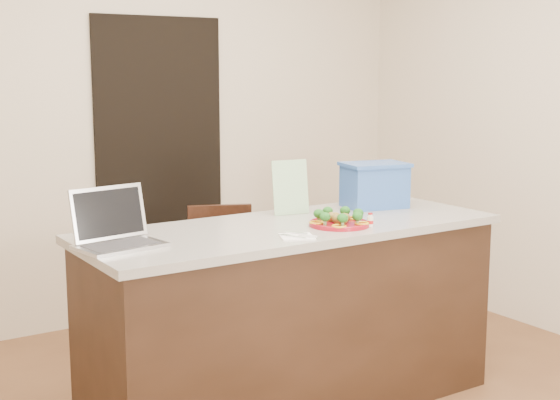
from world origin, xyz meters
TOP-DOWN VIEW (x-y plane):
  - room_shell at (0.00, 0.00)m, footprint 4.00×4.00m
  - doorway at (0.10, 1.98)m, footprint 0.90×0.02m
  - island at (0.00, 0.25)m, footprint 2.06×0.76m
  - plate at (0.17, 0.10)m, footprint 0.29×0.29m
  - meatballs at (0.17, 0.10)m, footprint 0.10×0.12m
  - broccoli at (0.17, 0.10)m, footprint 0.24×0.24m
  - pepper_rings at (0.17, 0.10)m, footprint 0.28×0.27m
  - napkin at (-0.15, -0.00)m, footprint 0.19×0.19m
  - fork at (-0.17, 0.00)m, footprint 0.05×0.14m
  - knife at (-0.12, -0.02)m, footprint 0.07×0.18m
  - yogurt_bottle at (0.29, 0.01)m, footprint 0.03×0.03m
  - laptop at (-0.88, 0.29)m, footprint 0.38×0.32m
  - leaflet at (0.14, 0.48)m, footprint 0.20×0.07m
  - blue_box at (0.64, 0.40)m, footprint 0.38×0.31m
  - chair at (0.13, 1.13)m, footprint 0.49×0.51m

SIDE VIEW (x-z plane):
  - island at x=0.00m, z-range 0.00..0.92m
  - chair at x=0.13m, z-range 0.06..0.92m
  - napkin at x=-0.15m, z-range 0.92..0.93m
  - fork at x=-0.17m, z-range 0.93..0.93m
  - knife at x=-0.12m, z-range 0.93..0.93m
  - plate at x=0.17m, z-range 0.92..0.94m
  - pepper_rings at x=0.17m, z-range 0.94..0.95m
  - yogurt_bottle at x=0.29m, z-range 0.91..0.98m
  - meatballs at x=0.17m, z-range 0.94..0.98m
  - broccoli at x=0.17m, z-range 0.96..1.00m
  - laptop at x=-0.88m, z-range 0.86..1.11m
  - doorway at x=0.10m, z-range 0.00..2.00m
  - blue_box at x=0.64m, z-range 0.92..1.16m
  - leaflet at x=0.14m, z-range 0.92..1.20m
  - room_shell at x=0.00m, z-range -0.38..3.62m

